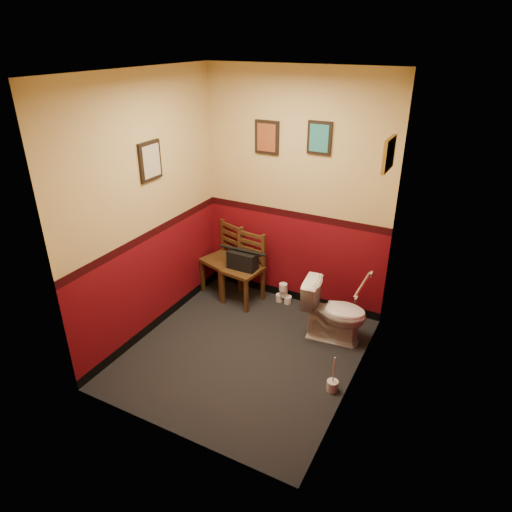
{
  "coord_description": "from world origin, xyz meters",
  "views": [
    {
      "loc": [
        1.85,
        -3.31,
        2.97
      ],
      "look_at": [
        0.0,
        0.25,
        1.0
      ],
      "focal_mm": 32.0,
      "sensor_mm": 36.0,
      "label": 1
    }
  ],
  "objects": [
    {
      "name": "wall_right",
      "position": [
        1.1,
        0.0,
        1.35
      ],
      "size": [
        0.0,
        2.4,
        2.7
      ],
      "primitive_type": "cube",
      "rotation": [
        1.57,
        0.0,
        -1.57
      ],
      "color": "#5E0911",
      "rests_on": "ground"
    },
    {
      "name": "grab_bar",
      "position": [
        1.07,
        0.25,
        0.95
      ],
      "size": [
        0.05,
        0.56,
        0.06
      ],
      "color": "silver",
      "rests_on": "wall_right"
    },
    {
      "name": "chair_right",
      "position": [
        -0.5,
        0.91,
        0.44
      ],
      "size": [
        0.45,
        0.45,
        0.87
      ],
      "rotation": [
        0.0,
        0.0,
        -0.13
      ],
      "color": "#553619",
      "rests_on": "floor"
    },
    {
      "name": "framed_print_left",
      "position": [
        -1.08,
        0.1,
        1.85
      ],
      "size": [
        0.04,
        0.3,
        0.38
      ],
      "color": "black",
      "rests_on": "wall_left"
    },
    {
      "name": "handbag",
      "position": [
        -0.5,
        0.87,
        0.56
      ],
      "size": [
        0.34,
        0.17,
        0.25
      ],
      "rotation": [
        0.0,
        0.0,
        0.01
      ],
      "color": "black",
      "rests_on": "chair_right"
    },
    {
      "name": "wall_back",
      "position": [
        0.0,
        1.2,
        1.35
      ],
      "size": [
        2.2,
        0.0,
        2.7
      ],
      "primitive_type": "cube",
      "rotation": [
        1.57,
        0.0,
        0.0
      ],
      "color": "#5E0911",
      "rests_on": "ground"
    },
    {
      "name": "ceiling",
      "position": [
        0.0,
        0.0,
        2.7
      ],
      "size": [
        2.2,
        2.4,
        0.0
      ],
      "primitive_type": "cube",
      "rotation": [
        3.14,
        0.0,
        0.0
      ],
      "color": "silver",
      "rests_on": "ground"
    },
    {
      "name": "tp_stack",
      "position": [
        -0.05,
        1.07,
        0.11
      ],
      "size": [
        0.2,
        0.12,
        0.27
      ],
      "color": "silver",
      "rests_on": "floor"
    },
    {
      "name": "framed_print_back_b",
      "position": [
        0.25,
        1.18,
        2.0
      ],
      "size": [
        0.26,
        0.04,
        0.34
      ],
      "color": "black",
      "rests_on": "wall_back"
    },
    {
      "name": "framed_print_back_a",
      "position": [
        -0.35,
        1.18,
        1.95
      ],
      "size": [
        0.28,
        0.04,
        0.36
      ],
      "color": "black",
      "rests_on": "wall_back"
    },
    {
      "name": "toilet",
      "position": [
        0.72,
        0.65,
        0.33
      ],
      "size": [
        0.72,
        0.45,
        0.66
      ],
      "primitive_type": "imported",
      "rotation": [
        0.0,
        0.0,
        1.68
      ],
      "color": "white",
      "rests_on": "floor"
    },
    {
      "name": "wall_left",
      "position": [
        -1.1,
        0.0,
        1.35
      ],
      "size": [
        0.0,
        2.4,
        2.7
      ],
      "primitive_type": "cube",
      "rotation": [
        1.57,
        0.0,
        1.57
      ],
      "color": "#5E0911",
      "rests_on": "ground"
    },
    {
      "name": "framed_print_right",
      "position": [
        1.08,
        0.6,
        2.05
      ],
      "size": [
        0.04,
        0.34,
        0.28
      ],
      "color": "olive",
      "rests_on": "wall_right"
    },
    {
      "name": "chair_left",
      "position": [
        -0.84,
        1.0,
        0.44
      ],
      "size": [
        0.52,
        0.52,
        0.88
      ],
      "rotation": [
        0.0,
        0.0,
        -0.31
      ],
      "color": "#553619",
      "rests_on": "floor"
    },
    {
      "name": "wall_front",
      "position": [
        0.0,
        -1.2,
        1.35
      ],
      "size": [
        2.2,
        0.0,
        2.7
      ],
      "primitive_type": "cube",
      "rotation": [
        -1.57,
        0.0,
        0.0
      ],
      "color": "#5E0911",
      "rests_on": "ground"
    },
    {
      "name": "floor",
      "position": [
        0.0,
        0.0,
        0.0
      ],
      "size": [
        2.2,
        2.4,
        0.0
      ],
      "primitive_type": "cube",
      "color": "black",
      "rests_on": "ground"
    },
    {
      "name": "toilet_brush",
      "position": [
        0.98,
        -0.12,
        0.06
      ],
      "size": [
        0.11,
        0.11,
        0.38
      ],
      "color": "silver",
      "rests_on": "floor"
    }
  ]
}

